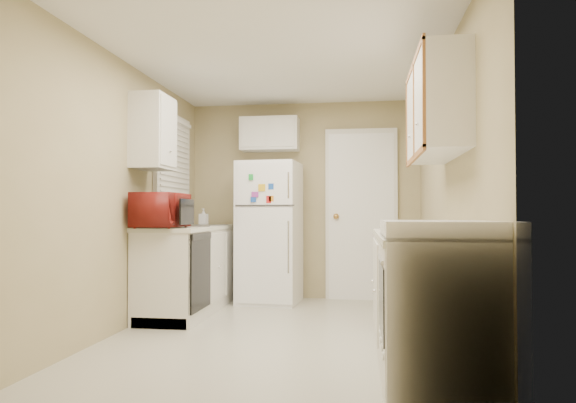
# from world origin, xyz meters

# --- Properties ---
(floor) EXTENTS (3.80, 3.80, 0.00)m
(floor) POSITION_xyz_m (0.00, 0.00, 0.00)
(floor) COLOR beige
(floor) RESTS_ON ground
(ceiling) EXTENTS (3.80, 3.80, 0.00)m
(ceiling) POSITION_xyz_m (0.00, 0.00, 2.40)
(ceiling) COLOR white
(ceiling) RESTS_ON floor
(wall_left) EXTENTS (3.80, 3.80, 0.00)m
(wall_left) POSITION_xyz_m (-1.40, 0.00, 1.20)
(wall_left) COLOR tan
(wall_left) RESTS_ON floor
(wall_right) EXTENTS (3.80, 3.80, 0.00)m
(wall_right) POSITION_xyz_m (1.40, 0.00, 1.20)
(wall_right) COLOR tan
(wall_right) RESTS_ON floor
(wall_back) EXTENTS (2.80, 2.80, 0.00)m
(wall_back) POSITION_xyz_m (0.00, 1.90, 1.20)
(wall_back) COLOR tan
(wall_back) RESTS_ON floor
(wall_front) EXTENTS (2.80, 2.80, 0.00)m
(wall_front) POSITION_xyz_m (0.00, -1.90, 1.20)
(wall_front) COLOR tan
(wall_front) RESTS_ON floor
(left_counter) EXTENTS (0.60, 1.80, 0.90)m
(left_counter) POSITION_xyz_m (-1.10, 0.90, 0.45)
(left_counter) COLOR silver
(left_counter) RESTS_ON floor
(dishwasher) EXTENTS (0.03, 0.58, 0.72)m
(dishwasher) POSITION_xyz_m (-0.81, 0.30, 0.49)
(dishwasher) COLOR black
(dishwasher) RESTS_ON floor
(sink) EXTENTS (0.54, 0.74, 0.16)m
(sink) POSITION_xyz_m (-1.10, 1.05, 0.86)
(sink) COLOR gray
(sink) RESTS_ON left_counter
(microwave) EXTENTS (0.59, 0.34, 0.39)m
(microwave) POSITION_xyz_m (-1.15, 0.18, 1.05)
(microwave) COLOR maroon
(microwave) RESTS_ON left_counter
(soap_bottle) EXTENTS (0.10, 0.10, 0.20)m
(soap_bottle) POSITION_xyz_m (-1.15, 1.48, 1.00)
(soap_bottle) COLOR beige
(soap_bottle) RESTS_ON left_counter
(window_blinds) EXTENTS (0.10, 0.98, 1.08)m
(window_blinds) POSITION_xyz_m (-1.36, 1.05, 1.60)
(window_blinds) COLOR silver
(window_blinds) RESTS_ON wall_left
(upper_cabinet_left) EXTENTS (0.30, 0.45, 0.70)m
(upper_cabinet_left) POSITION_xyz_m (-1.25, 0.22, 1.80)
(upper_cabinet_left) COLOR silver
(upper_cabinet_left) RESTS_ON wall_left
(refrigerator) EXTENTS (0.72, 0.70, 1.63)m
(refrigerator) POSITION_xyz_m (-0.36, 1.51, 0.82)
(refrigerator) COLOR white
(refrigerator) RESTS_ON floor
(cabinet_over_fridge) EXTENTS (0.70, 0.30, 0.40)m
(cabinet_over_fridge) POSITION_xyz_m (-0.40, 1.75, 2.00)
(cabinet_over_fridge) COLOR silver
(cabinet_over_fridge) RESTS_ON wall_back
(interior_door) EXTENTS (0.86, 0.06, 2.08)m
(interior_door) POSITION_xyz_m (0.70, 1.86, 1.02)
(interior_door) COLOR white
(interior_door) RESTS_ON floor
(right_counter) EXTENTS (0.60, 2.00, 0.90)m
(right_counter) POSITION_xyz_m (1.10, -0.80, 0.45)
(right_counter) COLOR silver
(right_counter) RESTS_ON floor
(stove) EXTENTS (0.67, 0.83, 1.00)m
(stove) POSITION_xyz_m (1.15, -1.43, 0.50)
(stove) COLOR white
(stove) RESTS_ON floor
(upper_cabinet_right) EXTENTS (0.30, 1.20, 0.70)m
(upper_cabinet_right) POSITION_xyz_m (1.25, -0.50, 1.80)
(upper_cabinet_right) COLOR silver
(upper_cabinet_right) RESTS_ON wall_right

